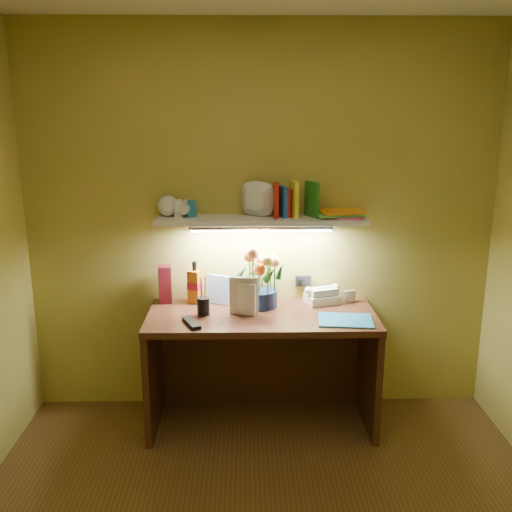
% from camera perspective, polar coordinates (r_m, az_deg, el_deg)
% --- Properties ---
extents(desk, '(1.40, 0.60, 0.75)m').
position_cam_1_polar(desk, '(3.66, 0.56, -11.31)').
color(desk, '#3D2010').
rests_on(desk, ground).
extents(flower_bouquet, '(0.31, 0.31, 0.38)m').
position_cam_1_polar(flower_bouquet, '(3.58, 0.44, -2.15)').
color(flower_bouquet, '#0F1D3C').
rests_on(flower_bouquet, desk).
extents(telephone, '(0.24, 0.20, 0.12)m').
position_cam_1_polar(telephone, '(3.70, 6.61, -3.82)').
color(telephone, '#EAE7C5').
rests_on(telephone, desk).
extents(desk_clock, '(0.09, 0.06, 0.08)m').
position_cam_1_polar(desk_clock, '(3.75, 9.27, -3.99)').
color(desk_clock, silver).
rests_on(desk_clock, desk).
extents(whisky_bottle, '(0.10, 0.10, 0.28)m').
position_cam_1_polar(whisky_bottle, '(3.68, -6.13, -2.62)').
color(whisky_bottle, '#AF5E0F').
rests_on(whisky_bottle, desk).
extents(whisky_box, '(0.09, 0.09, 0.24)m').
position_cam_1_polar(whisky_box, '(3.72, -9.10, -2.82)').
color(whisky_box, '#570F14').
rests_on(whisky_box, desk).
extents(pen_cup, '(0.08, 0.08, 0.18)m').
position_cam_1_polar(pen_cup, '(3.48, -5.30, -4.43)').
color(pen_cup, black).
rests_on(pen_cup, desk).
extents(art_card, '(0.18, 0.11, 0.18)m').
position_cam_1_polar(art_card, '(3.67, -3.53, -3.38)').
color(art_card, white).
rests_on(art_card, desk).
extents(tv_remote, '(0.13, 0.20, 0.02)m').
position_cam_1_polar(tv_remote, '(3.36, -6.48, -6.65)').
color(tv_remote, black).
rests_on(tv_remote, desk).
extents(blue_folder, '(0.34, 0.27, 0.01)m').
position_cam_1_polar(blue_folder, '(3.43, 8.93, -6.36)').
color(blue_folder, teal).
rests_on(blue_folder, desk).
extents(desk_book_a, '(0.18, 0.05, 0.24)m').
position_cam_1_polar(desk_book_a, '(3.47, -2.68, -3.95)').
color(desk_book_a, beige).
rests_on(desk_book_a, desk).
extents(desk_book_b, '(0.14, 0.07, 0.20)m').
position_cam_1_polar(desk_book_b, '(3.48, -2.40, -4.20)').
color(desk_book_b, white).
rests_on(desk_book_b, desk).
extents(wall_shelf, '(1.32, 0.32, 0.25)m').
position_cam_1_polar(wall_shelf, '(3.53, 0.43, 4.26)').
color(wall_shelf, white).
rests_on(wall_shelf, ground).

